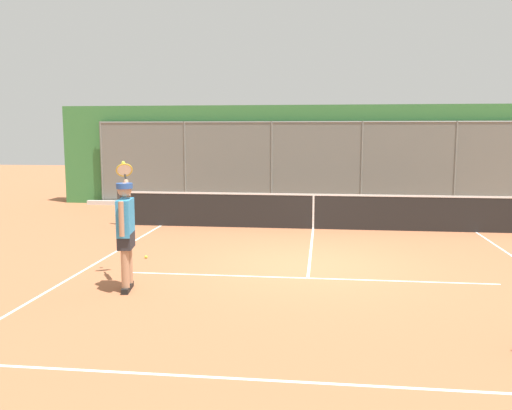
% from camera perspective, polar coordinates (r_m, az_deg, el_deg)
% --- Properties ---
extents(ground_plane, '(60.00, 60.00, 0.00)m').
position_cam_1_polar(ground_plane, '(10.90, 5.56, -6.31)').
color(ground_plane, '#A8603D').
extents(court_line_markings, '(8.57, 9.26, 0.01)m').
position_cam_1_polar(court_line_markings, '(9.65, 5.36, -8.14)').
color(court_line_markings, white).
rests_on(court_line_markings, ground).
extents(fence_backdrop, '(18.41, 1.37, 3.54)m').
position_cam_1_polar(fence_backdrop, '(19.61, 6.30, 5.07)').
color(fence_backdrop, slate).
rests_on(fence_backdrop, ground).
extents(tennis_net, '(11.01, 0.09, 1.07)m').
position_cam_1_polar(tennis_net, '(14.88, 5.99, -0.61)').
color(tennis_net, '#2D2D2D').
rests_on(tennis_net, ground).
extents(tennis_player, '(0.64, 1.41, 2.10)m').
position_cam_1_polar(tennis_player, '(9.25, -13.42, -2.20)').
color(tennis_player, black).
rests_on(tennis_player, ground).
extents(tennis_ball_near_baseline, '(0.07, 0.07, 0.07)m').
position_cam_1_polar(tennis_ball_near_baseline, '(11.68, -11.38, -5.31)').
color(tennis_ball_near_baseline, '#C1D138').
rests_on(tennis_ball_near_baseline, ground).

